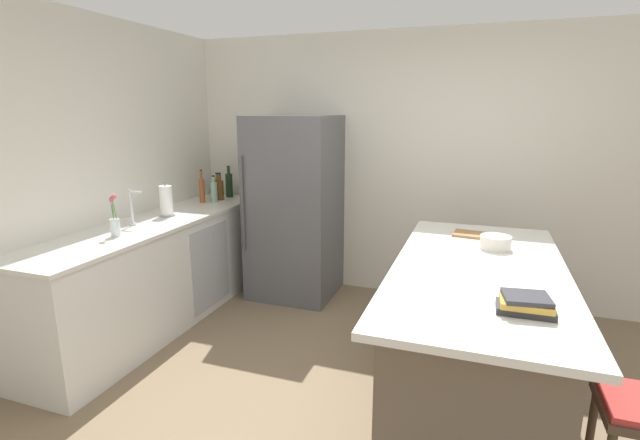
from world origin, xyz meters
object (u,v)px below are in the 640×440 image
at_px(olive_oil_bottle, 217,188).
at_px(gin_bottle, 214,191).
at_px(cookbook_stack, 526,304).
at_px(cutting_board, 477,235).
at_px(mixing_bowl, 496,242).
at_px(paper_towel_roll, 166,201).
at_px(vinegar_bottle, 202,190).
at_px(flower_vase, 115,223).
at_px(refrigerator, 295,208).
at_px(wine_bottle, 229,185).
at_px(sink_faucet, 133,207).
at_px(kitchen_island, 473,336).
at_px(whiskey_bottle, 220,189).

distance_m(olive_oil_bottle, gin_bottle, 0.21).
relative_size(cookbook_stack, cutting_board, 0.71).
bearing_deg(mixing_bowl, cookbook_stack, -83.69).
height_order(paper_towel_roll, vinegar_bottle, vinegar_bottle).
bearing_deg(cookbook_stack, flower_vase, 170.94).
relative_size(vinegar_bottle, cutting_board, 0.94).
xyz_separation_m(refrigerator, mixing_bowl, (1.87, -0.94, 0.08)).
relative_size(paper_towel_roll, wine_bottle, 0.92).
height_order(sink_faucet, vinegar_bottle, vinegar_bottle).
relative_size(vinegar_bottle, mixing_bowl, 1.65).
bearing_deg(paper_towel_roll, flower_vase, -83.97).
relative_size(flower_vase, gin_bottle, 1.17).
bearing_deg(kitchen_island, whiskey_bottle, 152.66).
xyz_separation_m(wine_bottle, mixing_bowl, (2.71, -1.12, -0.09)).
distance_m(sink_faucet, cutting_board, 2.73).
xyz_separation_m(flower_vase, vinegar_bottle, (-0.12, 1.34, 0.02)).
bearing_deg(mixing_bowl, gin_bottle, 163.01).
relative_size(mixing_bowl, cutting_board, 0.57).
height_order(olive_oil_bottle, cutting_board, olive_oil_bottle).
xyz_separation_m(flower_vase, gin_bottle, (-0.04, 1.42, 0.01)).
relative_size(wine_bottle, mixing_bowl, 1.66).
bearing_deg(paper_towel_roll, vinegar_bottle, 94.41).
bearing_deg(refrigerator, gin_bottle, -172.43).
bearing_deg(mixing_bowl, refrigerator, 153.18).
xyz_separation_m(sink_faucet, olive_oil_bottle, (-0.02, 1.30, -0.05)).
distance_m(paper_towel_roll, wine_bottle, 1.01).
relative_size(cookbook_stack, mixing_bowl, 1.25).
bearing_deg(wine_bottle, whiskey_bottle, -94.05).
bearing_deg(refrigerator, whiskey_bottle, -179.55).
xyz_separation_m(kitchen_island, sink_faucet, (-2.69, 0.14, 0.62)).
bearing_deg(kitchen_island, refrigerator, 142.44).
relative_size(refrigerator, wine_bottle, 5.32).
xyz_separation_m(paper_towel_roll, mixing_bowl, (2.76, -0.11, -0.09)).
bearing_deg(whiskey_bottle, gin_bottle, -90.93).
distance_m(olive_oil_bottle, mixing_bowl, 2.98).
distance_m(paper_towel_roll, gin_bottle, 0.72).
height_order(sink_faucet, cutting_board, sink_faucet).
height_order(paper_towel_roll, whiskey_bottle, paper_towel_roll).
relative_size(wine_bottle, olive_oil_bottle, 1.24).
height_order(gin_bottle, cookbook_stack, gin_bottle).
bearing_deg(vinegar_bottle, paper_towel_roll, -85.59).
distance_m(refrigerator, gin_bottle, 0.87).
bearing_deg(sink_faucet, vinegar_bottle, 91.12).
bearing_deg(cutting_board, mixing_bowl, -68.70).
height_order(sink_faucet, cookbook_stack, sink_faucet).
bearing_deg(flower_vase, refrigerator, 62.04).
bearing_deg(flower_vase, sink_faucet, 108.14).
xyz_separation_m(wine_bottle, cutting_board, (2.59, -0.81, -0.13)).
distance_m(paper_towel_roll, vinegar_bottle, 0.64).
bearing_deg(sink_faucet, flower_vase, -71.86).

